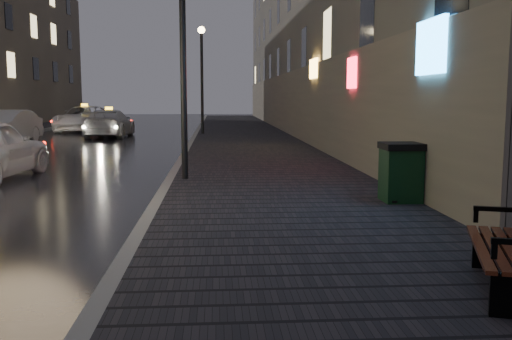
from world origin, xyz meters
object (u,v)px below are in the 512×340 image
(car_left_mid, at_px, (5,127))
(taxi_far, at_px, (85,119))
(lamp_near, at_px, (183,27))
(trash_bin, at_px, (401,172))
(lamp_far, at_px, (202,66))
(taxi_mid, at_px, (109,123))

(car_left_mid, height_order, taxi_far, taxi_far)
(lamp_near, relative_size, trash_bin, 5.10)
(car_left_mid, bearing_deg, lamp_far, 33.01)
(taxi_mid, bearing_deg, lamp_far, -176.05)
(lamp_near, relative_size, car_left_mid, 1.21)
(trash_bin, bearing_deg, taxi_far, 114.69)
(lamp_far, bearing_deg, trash_bin, -78.31)
(lamp_near, relative_size, lamp_far, 1.00)
(trash_bin, xyz_separation_m, taxi_far, (-10.78, 23.63, 0.05))
(lamp_far, height_order, trash_bin, lamp_far)
(lamp_far, height_order, taxi_far, lamp_far)
(lamp_near, xyz_separation_m, car_left_mid, (-8.16, 11.77, -2.77))
(lamp_near, height_order, taxi_mid, lamp_near)
(trash_bin, height_order, taxi_far, taxi_far)
(lamp_near, height_order, lamp_far, same)
(car_left_mid, relative_size, taxi_far, 0.83)
(taxi_far, bearing_deg, car_left_mid, -92.46)
(taxi_mid, xyz_separation_m, taxi_far, (-2.26, 4.76, 0.05))
(lamp_far, xyz_separation_m, trash_bin, (3.95, -19.08, -2.81))
(taxi_mid, bearing_deg, taxi_far, -63.44)
(lamp_near, height_order, trash_bin, lamp_near)
(car_left_mid, bearing_deg, taxi_mid, 53.80)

